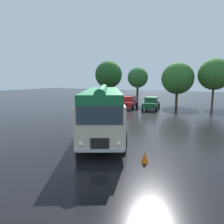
{
  "coord_description": "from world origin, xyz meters",
  "views": [
    {
      "loc": [
        7.83,
        -12.74,
        3.93
      ],
      "look_at": [
        0.96,
        1.16,
        1.4
      ],
      "focal_mm": 32.0,
      "sensor_mm": 36.0,
      "label": 1
    }
  ],
  "objects_px": {
    "vintage_bus": "(103,108)",
    "traffic_cone": "(145,157)",
    "car_mid_left": "(151,103)",
    "car_near_left": "(129,102)"
  },
  "relations": [
    {
      "from": "car_mid_left",
      "to": "traffic_cone",
      "type": "distance_m",
      "value": 17.67
    },
    {
      "from": "car_near_left",
      "to": "traffic_cone",
      "type": "bearing_deg",
      "value": -66.04
    },
    {
      "from": "car_near_left",
      "to": "car_mid_left",
      "type": "bearing_deg",
      "value": 4.03
    },
    {
      "from": "car_near_left",
      "to": "traffic_cone",
      "type": "xyz_separation_m",
      "value": [
        7.5,
        -16.89,
        -0.57
      ]
    },
    {
      "from": "traffic_cone",
      "to": "car_mid_left",
      "type": "bearing_deg",
      "value": 104.39
    },
    {
      "from": "vintage_bus",
      "to": "traffic_cone",
      "type": "xyz_separation_m",
      "value": [
        4.27,
        -3.6,
        -1.62
      ]
    },
    {
      "from": "vintage_bus",
      "to": "car_mid_left",
      "type": "distance_m",
      "value": 13.55
    },
    {
      "from": "vintage_bus",
      "to": "car_mid_left",
      "type": "xyz_separation_m",
      "value": [
        -0.12,
        13.51,
        -1.05
      ]
    },
    {
      "from": "car_mid_left",
      "to": "traffic_cone",
      "type": "height_order",
      "value": "car_mid_left"
    },
    {
      "from": "vintage_bus",
      "to": "car_near_left",
      "type": "relative_size",
      "value": 2.29
    }
  ]
}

